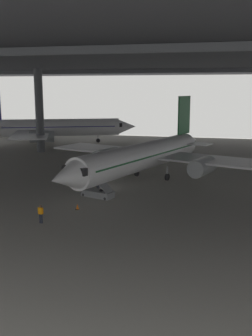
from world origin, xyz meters
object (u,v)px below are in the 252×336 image
(baggage_tug, at_px, (140,159))
(traffic_cone_orange, at_px, (77,207))
(crew_worker_by_stairs, at_px, (98,183))
(crew_worker_near_nose, at_px, (41,213))
(boarding_stairs, at_px, (97,190))
(airplane_main, at_px, (145,156))
(airplane_distant, at_px, (52,128))

(baggage_tug, bearing_deg, traffic_cone_orange, -92.07)
(crew_worker_by_stairs, bearing_deg, crew_worker_near_nose, -96.39)
(boarding_stairs, bearing_deg, airplane_main, 67.18)
(boarding_stairs, xyz_separation_m, baggage_tug, (0.48, 21.49, -0.19))
(boarding_stairs, height_order, traffic_cone_orange, boarding_stairs)
(airplane_main, height_order, baggage_tug, airplane_main)
(airplane_distant, distance_m, baggage_tug, 29.52)
(boarding_stairs, xyz_separation_m, airplane_distant, (-22.71, 39.52, 2.73))
(airplane_main, relative_size, traffic_cone_orange, 54.66)
(airplane_distant, xyz_separation_m, baggage_tug, (23.19, -18.03, -2.92))
(airplane_main, relative_size, airplane_distant, 0.94)
(baggage_tug, bearing_deg, boarding_stairs, -91.27)
(airplane_distant, height_order, baggage_tug, airplane_distant)
(crew_worker_by_stairs, height_order, airplane_distant, airplane_distant)
(crew_worker_by_stairs, distance_m, traffic_cone_orange, 7.82)
(airplane_main, bearing_deg, crew_worker_by_stairs, -127.00)
(airplane_distant, bearing_deg, crew_worker_by_stairs, -59.21)
(boarding_stairs, relative_size, airplane_distant, 0.13)
(airplane_distant, xyz_separation_m, traffic_cone_orange, (22.23, -44.54, -3.16))
(crew_worker_by_stairs, height_order, traffic_cone_orange, crew_worker_by_stairs)
(crew_worker_by_stairs, bearing_deg, airplane_main, 53.00)
(airplane_main, relative_size, crew_worker_near_nose, 19.42)
(crew_worker_near_nose, distance_m, crew_worker_by_stairs, 12.51)
(traffic_cone_orange, bearing_deg, crew_worker_near_nose, -110.29)
(airplane_main, distance_m, traffic_cone_orange, 14.63)
(crew_worker_by_stairs, bearing_deg, boarding_stairs, -73.79)
(crew_worker_near_nose, xyz_separation_m, airplane_distant, (-20.51, 49.18, 2.48))
(airplane_distant, distance_m, traffic_cone_orange, 49.88)
(boarding_stairs, distance_m, crew_worker_near_nose, 9.91)
(crew_worker_near_nose, bearing_deg, boarding_stairs, 77.19)
(crew_worker_near_nose, relative_size, traffic_cone_orange, 2.82)
(boarding_stairs, relative_size, baggage_tug, 1.80)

